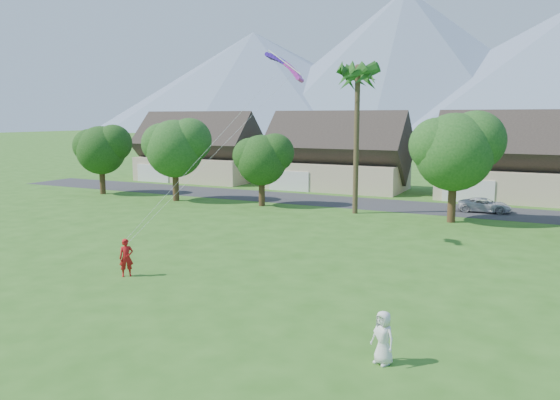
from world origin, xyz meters
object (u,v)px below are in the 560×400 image
Objects in this scene: kite_flyer at (126,258)px; watcher at (383,338)px; parafoil_kite at (287,64)px; parked_car at (485,205)px.

watcher is (14.59, -4.03, -0.07)m from kite_flyer.
kite_flyer is at bearing -170.96° from watcher.
parked_car is at bearing 59.11° from parafoil_kite.
parafoil_kite is at bearing 148.55° from parked_car.
parafoil_kite is (-10.06, 13.58, 10.35)m from watcher.
watcher is at bearing -60.27° from kite_flyer.
kite_flyer is 14.74m from parafoil_kite.
parafoil_kite reaches higher than kite_flyer.
kite_flyer reaches higher than parked_car.
kite_flyer is 0.72× the size of parafoil_kite.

